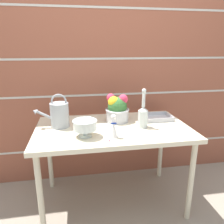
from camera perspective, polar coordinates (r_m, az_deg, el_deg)
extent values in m
plane|color=gray|center=(2.23, 0.18, -22.02)|extent=(12.00, 12.00, 0.00)
cube|color=brown|center=(2.26, -2.03, 9.25)|extent=(3.60, 0.08, 2.20)
cube|color=#B7B2A8|center=(2.44, -1.71, -8.91)|extent=(3.53, 0.00, 0.02)
cube|color=#B7B2A8|center=(2.25, -1.84, 4.56)|extent=(3.53, 0.00, 0.02)
cube|color=#B7B2A8|center=(2.20, -1.92, 13.76)|extent=(3.53, 0.00, 0.02)
cube|color=#B7B2A8|center=(2.22, -2.05, 25.68)|extent=(3.53, 0.00, 0.02)
cube|color=beige|center=(1.86, 0.20, -4.40)|extent=(1.29, 0.76, 0.04)
cylinder|color=beige|center=(1.76, -18.20, -20.49)|extent=(0.04, 0.04, 0.70)
cylinder|color=beige|center=(1.95, 19.91, -16.70)|extent=(0.04, 0.04, 0.70)
cylinder|color=beige|center=(2.30, -16.00, -10.90)|extent=(0.04, 0.04, 0.70)
cylinder|color=beige|center=(2.45, 12.62, -8.91)|extent=(0.04, 0.04, 0.70)
cylinder|color=#9EA3A8|center=(1.88, -13.50, -0.78)|extent=(0.15, 0.15, 0.21)
cylinder|color=#9EA3A8|center=(1.89, -17.41, -0.66)|extent=(0.14, 0.02, 0.09)
cone|color=#9EA3A8|center=(1.89, -19.52, 0.20)|extent=(0.05, 0.05, 0.06)
torus|color=#9EA3A8|center=(1.85, -13.74, 2.70)|extent=(0.13, 0.01, 0.13)
cylinder|color=silver|center=(1.68, -6.98, -6.11)|extent=(0.10, 0.10, 0.01)
cylinder|color=silver|center=(1.67, -7.02, -5.22)|extent=(0.04, 0.04, 0.04)
sphere|color=silver|center=(1.66, -7.02, -5.15)|extent=(0.04, 0.04, 0.04)
cylinder|color=silver|center=(1.65, -7.09, -3.40)|extent=(0.18, 0.18, 0.07)
torus|color=silver|center=(1.63, -7.13, -2.27)|extent=(0.19, 0.19, 0.01)
cylinder|color=#BCBCC1|center=(1.98, 1.39, -0.90)|extent=(0.20, 0.20, 0.11)
torus|color=#BCBCC1|center=(1.96, 1.40, 0.62)|extent=(0.22, 0.22, 0.01)
sphere|color=#387033|center=(1.95, 1.41, 1.48)|extent=(0.17, 0.17, 0.17)
sphere|color=yellow|center=(1.93, 0.44, 2.66)|extent=(0.10, 0.10, 0.10)
sphere|color=#E03856|center=(1.95, -0.33, 3.75)|extent=(0.08, 0.08, 0.08)
sphere|color=#E03856|center=(1.94, 2.91, 3.37)|extent=(0.08, 0.08, 0.08)
cylinder|color=silver|center=(1.85, 8.06, -1.78)|extent=(0.08, 0.08, 0.14)
cone|color=silver|center=(1.82, 8.17, 0.81)|extent=(0.08, 0.08, 0.03)
cylinder|color=silver|center=(1.80, 8.27, 3.17)|extent=(0.03, 0.03, 0.13)
sphere|color=silver|center=(1.79, 8.37, 5.52)|extent=(0.04, 0.04, 0.04)
cone|color=white|center=(1.63, 0.39, -4.65)|extent=(0.07, 0.07, 0.12)
cylinder|color=white|center=(1.60, 0.40, -2.01)|extent=(0.03, 0.03, 0.04)
sphere|color=white|center=(1.60, 0.40, -1.32)|extent=(0.04, 0.04, 0.04)
cube|color=#193399|center=(1.59, 0.50, -3.01)|extent=(0.04, 0.01, 0.01)
cube|color=#B7B7BC|center=(2.09, 11.62, -1.72)|extent=(0.26, 0.20, 0.01)
cube|color=#B7B7BC|center=(2.00, 12.66, -2.16)|extent=(0.26, 0.01, 0.04)
cube|color=#B7B7BC|center=(2.17, 10.71, -0.50)|extent=(0.26, 0.01, 0.04)
cube|color=#B7B7BC|center=(2.04, 8.29, -1.50)|extent=(0.01, 0.20, 0.04)
cube|color=#B7B7BC|center=(2.13, 14.85, -1.10)|extent=(0.01, 0.20, 0.04)
sphere|color=#E03856|center=(1.58, -0.61, -7.51)|extent=(0.01, 0.01, 0.01)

